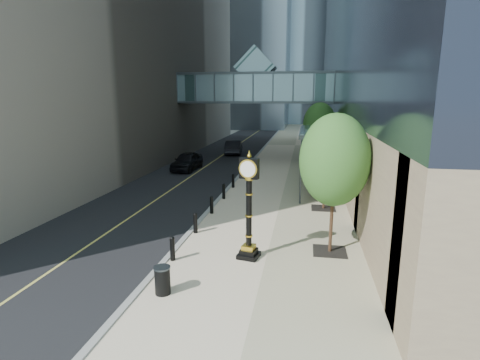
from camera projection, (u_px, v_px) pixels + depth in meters
name	position (u px, v px, depth m)	size (l,w,h in m)	color
ground	(234.00, 278.00, 13.71)	(320.00, 320.00, 0.00)	gray
road	(239.00, 144.00, 53.37)	(8.00, 180.00, 0.02)	black
sidewalk	(295.00, 145.00, 52.02)	(8.00, 180.00, 0.06)	beige
curb	(266.00, 145.00, 52.69)	(0.25, 180.00, 0.07)	gray
distant_tower_c	(284.00, 17.00, 123.21)	(22.00, 22.00, 65.00)	#8E9EB2
skywalk	(256.00, 86.00, 39.50)	(17.00, 4.20, 5.80)	slate
entrance_canopy	(322.00, 132.00, 25.69)	(3.00, 8.00, 4.38)	#383F44
bollard_row	(218.00, 198.00, 22.72)	(0.20, 16.20, 0.90)	black
street_trees	(322.00, 136.00, 27.40)	(2.94, 28.66, 6.05)	black
street_clock	(249.00, 214.00, 14.99)	(0.95, 0.95, 4.31)	black
trash_bin	(162.00, 281.00, 12.45)	(0.52, 0.52, 0.90)	black
pedestrian	(331.00, 190.00, 23.47)	(0.55, 0.36, 1.51)	beige
car_near	(187.00, 161.00, 34.22)	(1.92, 4.77, 1.63)	black
car_far	(234.00, 147.00, 44.08)	(1.71, 4.89, 1.61)	black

